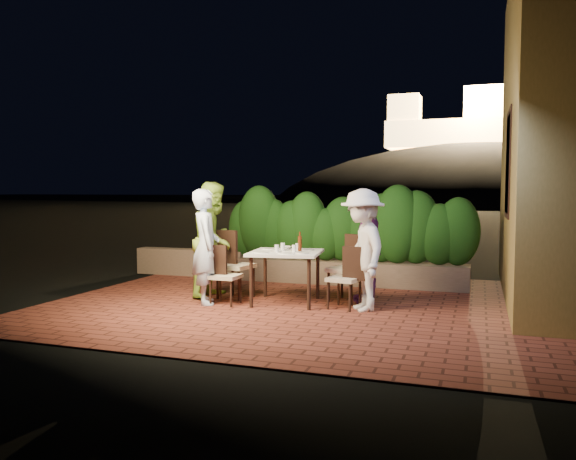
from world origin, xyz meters
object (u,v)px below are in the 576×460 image
at_px(diner_green, 214,239).
at_px(parapet_lamp, 207,246).
at_px(bowl, 286,247).
at_px(chair_right_back, 347,268).
at_px(diner_purple, 367,249).
at_px(chair_left_back, 236,264).
at_px(chair_left_front, 225,275).
at_px(diner_blue, 206,247).
at_px(diner_white, 363,250).
at_px(chair_right_front, 344,277).
at_px(dining_table, 286,277).
at_px(beer_bottle, 300,241).

bearing_deg(diner_green, parapet_lamp, 33.46).
xyz_separation_m(bowl, diner_green, (-1.09, -0.18, 0.11)).
xyz_separation_m(chair_right_back, diner_purple, (0.29, 0.04, 0.28)).
height_order(chair_left_back, diner_green, diner_green).
bearing_deg(chair_left_front, diner_blue, -174.00).
distance_m(chair_left_front, diner_white, 1.98).
relative_size(chair_right_front, diner_purple, 0.55).
relative_size(bowl, chair_left_back, 0.16).
distance_m(diner_white, diner_purple, 0.54).
xyz_separation_m(chair_left_front, diner_green, (-0.43, 0.52, 0.45)).
relative_size(chair_left_front, chair_left_back, 0.83).
bearing_deg(chair_right_back, dining_table, 41.93).
distance_m(chair_left_back, diner_white, 2.02).
height_order(dining_table, diner_purple, diner_purple).
height_order(chair_left_front, diner_purple, diner_purple).
bearing_deg(chair_left_back, chair_left_front, -71.57).
bearing_deg(parapet_lamp, bowl, -37.08).
height_order(beer_bottle, diner_blue, diner_blue).
bearing_deg(diner_purple, chair_right_front, -45.14).
distance_m(chair_right_back, diner_green, 2.06).
xyz_separation_m(dining_table, beer_bottle, (0.19, 0.08, 0.52)).
bearing_deg(beer_bottle, dining_table, -158.08).
height_order(bowl, diner_white, diner_white).
bearing_deg(chair_right_back, beer_bottle, 42.72).
relative_size(dining_table, diner_white, 0.60).
relative_size(diner_purple, parapet_lamp, 11.15).
xyz_separation_m(chair_left_front, parapet_lamp, (-1.46, 2.30, 0.15)).
bearing_deg(diner_blue, diner_purple, -101.10).
relative_size(diner_blue, diner_purple, 1.05).
relative_size(bowl, diner_green, 0.09).
height_order(dining_table, parapet_lamp, dining_table).
height_order(bowl, chair_right_front, chair_right_front).
distance_m(dining_table, parapet_lamp, 2.96).
bearing_deg(chair_right_back, chair_left_front, 42.42).
bearing_deg(chair_left_front, diner_purple, 23.03).
relative_size(bowl, parapet_lamp, 1.16).
xyz_separation_m(chair_right_front, diner_white, (0.26, -0.02, 0.39)).
distance_m(chair_left_back, diner_purple, 1.99).
bearing_deg(chair_right_back, diner_green, 23.72).
distance_m(bowl, chair_right_front, 1.14).
distance_m(chair_left_front, chair_left_back, 0.51).
bearing_deg(chair_left_back, chair_right_front, 3.61).
height_order(diner_green, diner_purple, diner_green).
xyz_separation_m(dining_table, bowl, (-0.12, 0.32, 0.39)).
xyz_separation_m(bowl, chair_right_front, (1.00, -0.43, -0.34)).
height_order(diner_blue, diner_purple, diner_blue).
relative_size(chair_right_front, diner_blue, 0.53).
height_order(chair_right_front, diner_white, diner_white).
relative_size(dining_table, chair_left_back, 0.96).
xyz_separation_m(beer_bottle, chair_left_front, (-0.97, -0.45, -0.47)).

